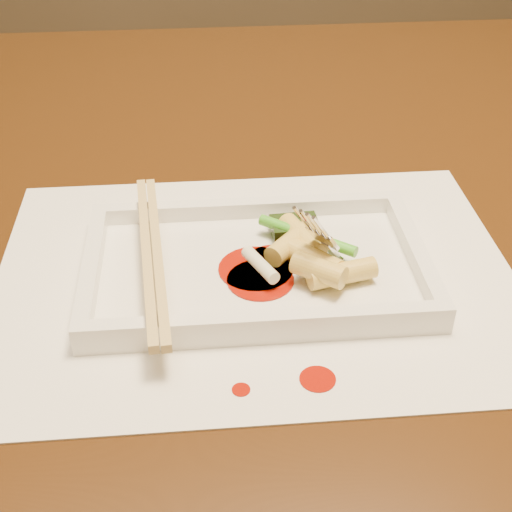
{
  "coord_description": "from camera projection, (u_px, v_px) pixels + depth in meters",
  "views": [
    {
      "loc": [
        -0.04,
        -0.59,
        1.09
      ],
      "look_at": [
        -0.0,
        -0.15,
        0.77
      ],
      "focal_mm": 50.0,
      "sensor_mm": 36.0,
      "label": 1
    }
  ],
  "objects": [
    {
      "name": "table",
      "position": [
        248.0,
        265.0,
        0.74
      ],
      "size": [
        1.4,
        0.9,
        0.75
      ],
      "color": "black",
      "rests_on": "ground"
    },
    {
      "name": "placemat",
      "position": [
        256.0,
        276.0,
        0.55
      ],
      "size": [
        0.4,
        0.3,
        0.0
      ],
      "primitive_type": "cube",
      "color": "white",
      "rests_on": "table"
    },
    {
      "name": "sauce_splatter_a",
      "position": [
        318.0,
        379.0,
        0.46
      ],
      "size": [
        0.02,
        0.02,
        0.0
      ],
      "primitive_type": "cylinder",
      "color": "#9A1204",
      "rests_on": "placemat"
    },
    {
      "name": "sauce_splatter_b",
      "position": [
        241.0,
        390.0,
        0.45
      ],
      "size": [
        0.01,
        0.01,
        0.0
      ],
      "primitive_type": "cylinder",
      "color": "#9A1204",
      "rests_on": "placemat"
    },
    {
      "name": "plate_base",
      "position": [
        256.0,
        271.0,
        0.55
      ],
      "size": [
        0.26,
        0.16,
        0.01
      ],
      "primitive_type": "cube",
      "color": "white",
      "rests_on": "placemat"
    },
    {
      "name": "plate_rim_far",
      "position": [
        248.0,
        208.0,
        0.6
      ],
      "size": [
        0.26,
        0.01,
        0.01
      ],
      "primitive_type": "cube",
      "color": "white",
      "rests_on": "plate_base"
    },
    {
      "name": "plate_rim_near",
      "position": [
        265.0,
        323.0,
        0.48
      ],
      "size": [
        0.26,
        0.01,
        0.01
      ],
      "primitive_type": "cube",
      "color": "white",
      "rests_on": "plate_base"
    },
    {
      "name": "plate_rim_left",
      "position": [
        91.0,
        268.0,
        0.53
      ],
      "size": [
        0.01,
        0.14,
        0.01
      ],
      "primitive_type": "cube",
      "color": "white",
      "rests_on": "plate_base"
    },
    {
      "name": "plate_rim_right",
      "position": [
        415.0,
        251.0,
        0.55
      ],
      "size": [
        0.01,
        0.14,
        0.01
      ],
      "primitive_type": "cube",
      "color": "white",
      "rests_on": "plate_base"
    },
    {
      "name": "veg_piece",
      "position": [
        295.0,
        228.0,
        0.58
      ],
      "size": [
        0.04,
        0.03,
        0.01
      ],
      "primitive_type": "cube",
      "rotation": [
        0.0,
        0.0,
        0.07
      ],
      "color": "black",
      "rests_on": "plate_base"
    },
    {
      "name": "scallion_white",
      "position": [
        260.0,
        265.0,
        0.53
      ],
      "size": [
        0.03,
        0.04,
        0.01
      ],
      "primitive_type": "cylinder",
      "rotation": [
        1.57,
        0.0,
        0.44
      ],
      "color": "#EAEACC",
      "rests_on": "plate_base"
    },
    {
      "name": "scallion_green",
      "position": [
        307.0,
        235.0,
        0.56
      ],
      "size": [
        0.07,
        0.06,
        0.01
      ],
      "primitive_type": "cylinder",
      "rotation": [
        1.57,
        0.0,
        0.92
      ],
      "color": "#349918",
      "rests_on": "plate_base"
    },
    {
      "name": "chopstick_a",
      "position": [
        147.0,
        253.0,
        0.53
      ],
      "size": [
        0.02,
        0.21,
        0.01
      ],
      "primitive_type": "cube",
      "rotation": [
        0.0,
        0.0,
        0.08
      ],
      "color": "tan",
      "rests_on": "plate_rim_near"
    },
    {
      "name": "chopstick_b",
      "position": [
        157.0,
        253.0,
        0.53
      ],
      "size": [
        0.02,
        0.21,
        0.01
      ],
      "primitive_type": "cube",
      "rotation": [
        0.0,
        0.0,
        0.08
      ],
      "color": "tan",
      "rests_on": "plate_rim_near"
    },
    {
      "name": "fork",
      "position": [
        349.0,
        166.0,
        0.52
      ],
      "size": [
        0.09,
        0.1,
        0.14
      ],
      "primitive_type": null,
      "color": "silver",
      "rests_on": "plate_base"
    },
    {
      "name": "sauce_blob_0",
      "position": [
        256.0,
        269.0,
        0.54
      ],
      "size": [
        0.06,
        0.06,
        0.0
      ],
      "primitive_type": "cylinder",
      "color": "#9A1204",
      "rests_on": "plate_base"
    },
    {
      "name": "sauce_blob_1",
      "position": [
        272.0,
        259.0,
        0.55
      ],
      "size": [
        0.04,
        0.04,
        0.0
      ],
      "primitive_type": "cylinder",
      "color": "#9A1204",
      "rests_on": "plate_base"
    },
    {
      "name": "sauce_blob_2",
      "position": [
        260.0,
        280.0,
        0.53
      ],
      "size": [
        0.05,
        0.05,
        0.0
      ],
      "primitive_type": "cylinder",
      "color": "#9A1204",
      "rests_on": "plate_base"
    },
    {
      "name": "rice_cake_0",
      "position": [
        314.0,
        260.0,
        0.54
      ],
      "size": [
        0.04,
        0.05,
        0.02
      ],
      "primitive_type": "cylinder",
      "rotation": [
        1.57,
        0.0,
        0.76
      ],
      "color": "#E6D46B",
      "rests_on": "plate_base"
    },
    {
      "name": "rice_cake_1",
      "position": [
        302.0,
        238.0,
        0.56
      ],
      "size": [
        0.03,
        0.05,
        0.02
      ],
      "primitive_type": "cylinder",
      "rotation": [
        1.57,
        0.0,
        0.37
      ],
      "color": "#E6D46B",
      "rests_on": "plate_base"
    },
    {
      "name": "rice_cake_2",
      "position": [
        319.0,
        270.0,
        0.52
      ],
      "size": [
        0.04,
        0.04,
        0.02
      ],
      "primitive_type": "cylinder",
      "rotation": [
        1.57,
        0.0,
        0.94
      ],
      "color": "#E6D46B",
      "rests_on": "plate_base"
    },
    {
      "name": "rice_cake_3",
      "position": [
        342.0,
        273.0,
        0.52
      ],
      "size": [
        0.05,
        0.03,
        0.02
      ],
      "primitive_type": "cylinder",
      "rotation": [
        1.57,
        0.0,
        1.8
      ],
      "color": "#E6D46B",
      "rests_on": "plate_base"
    },
    {
      "name": "rice_cake_4",
      "position": [
        290.0,
        244.0,
        0.55
      ],
      "size": [
        0.04,
        0.05,
        0.02
      ],
      "primitive_type": "cylinder",
      "rotation": [
        1.57,
        0.0,
        2.42
      ],
      "color": "#E6D46B",
      "rests_on": "plate_base"
    }
  ]
}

